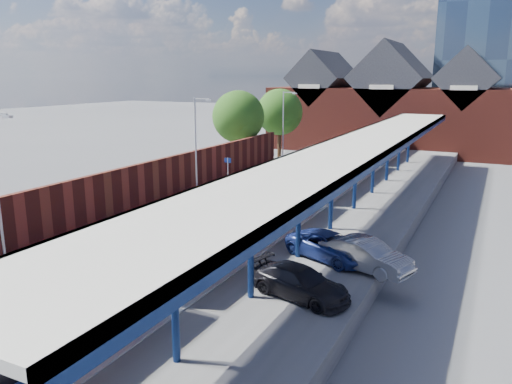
# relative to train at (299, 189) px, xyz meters

# --- Properties ---
(ground) EXTENTS (240.00, 240.00, 0.00)m
(ground) POSITION_rel_train_xyz_m (-1.49, 7.92, -2.12)
(ground) COLOR #5B5B5E
(ground) RESTS_ON ground
(ballast_bed) EXTENTS (6.00, 76.00, 0.06)m
(ballast_bed) POSITION_rel_train_xyz_m (-1.49, -2.08, -2.09)
(ballast_bed) COLOR #473D33
(ballast_bed) RESTS_ON ground
(rails) EXTENTS (4.51, 76.00, 0.14)m
(rails) POSITION_rel_train_xyz_m (-1.49, -2.08, -2.00)
(rails) COLOR slate
(rails) RESTS_ON ground
(left_platform) EXTENTS (5.00, 76.00, 1.00)m
(left_platform) POSITION_rel_train_xyz_m (-6.99, -2.08, -1.62)
(left_platform) COLOR #565659
(left_platform) RESTS_ON ground
(right_platform) EXTENTS (6.00, 76.00, 1.00)m
(right_platform) POSITION_rel_train_xyz_m (4.51, -2.08, -1.62)
(right_platform) COLOR #565659
(right_platform) RESTS_ON ground
(coping_left) EXTENTS (0.30, 76.00, 0.05)m
(coping_left) POSITION_rel_train_xyz_m (-4.64, -2.08, -1.10)
(coping_left) COLOR silver
(coping_left) RESTS_ON left_platform
(coping_right) EXTENTS (0.30, 76.00, 0.05)m
(coping_right) POSITION_rel_train_xyz_m (1.66, -2.08, -1.10)
(coping_right) COLOR silver
(coping_right) RESTS_ON right_platform
(yellow_line) EXTENTS (0.14, 76.00, 0.01)m
(yellow_line) POSITION_rel_train_xyz_m (-5.24, -2.08, -1.12)
(yellow_line) COLOR yellow
(yellow_line) RESTS_ON left_platform
(train) EXTENTS (2.89, 65.91, 3.45)m
(train) POSITION_rel_train_xyz_m (0.00, 0.00, 0.00)
(train) COLOR navy
(train) RESTS_ON ground
(canopy) EXTENTS (4.50, 52.00, 4.48)m
(canopy) POSITION_rel_train_xyz_m (3.99, -0.13, 3.13)
(canopy) COLOR #0E2151
(canopy) RESTS_ON right_platform
(lamp_post_c) EXTENTS (1.48, 0.18, 7.00)m
(lamp_post_c) POSITION_rel_train_xyz_m (-7.86, -0.08, 2.87)
(lamp_post_c) COLOR #A5A8AA
(lamp_post_c) RESTS_ON left_platform
(lamp_post_d) EXTENTS (1.48, 0.18, 7.00)m
(lamp_post_d) POSITION_rel_train_xyz_m (-7.86, 15.92, 2.87)
(lamp_post_d) COLOR #A5A8AA
(lamp_post_d) RESTS_ON left_platform
(platform_sign) EXTENTS (0.55, 0.08, 2.50)m
(platform_sign) POSITION_rel_train_xyz_m (-6.49, 1.92, 0.57)
(platform_sign) COLOR #A5A8AA
(platform_sign) RESTS_ON left_platform
(brick_wall) EXTENTS (0.35, 50.00, 3.86)m
(brick_wall) POSITION_rel_train_xyz_m (-9.59, -8.54, 0.33)
(brick_wall) COLOR maroon
(brick_wall) RESTS_ON left_platform
(station_building) EXTENTS (30.00, 12.12, 13.78)m
(station_building) POSITION_rel_train_xyz_m (-1.49, 35.92, 3.33)
(station_building) COLOR maroon
(station_building) RESTS_ON ground
(glass_tower) EXTENTS (14.20, 14.20, 40.30)m
(glass_tower) POSITION_rel_train_xyz_m (8.51, 57.92, 18.08)
(glass_tower) COLOR #425672
(glass_tower) RESTS_ON ground
(tree_near) EXTENTS (5.20, 5.20, 8.10)m
(tree_near) POSITION_rel_train_xyz_m (-11.84, 13.83, 3.23)
(tree_near) COLOR #382314
(tree_near) RESTS_ON ground
(tree_far) EXTENTS (5.20, 5.20, 8.10)m
(tree_far) POSITION_rel_train_xyz_m (-10.84, 21.83, 3.23)
(tree_far) COLOR #382314
(tree_far) RESTS_ON ground
(parked_car_silver) EXTENTS (4.50, 2.79, 1.40)m
(parked_car_silver) POSITION_rel_train_xyz_m (6.81, -9.32, -0.42)
(parked_car_silver) COLOR #9A9B9F
(parked_car_silver) RESTS_ON right_platform
(parked_car_dark) EXTENTS (4.50, 2.73, 1.22)m
(parked_car_dark) POSITION_rel_train_xyz_m (5.20, -13.21, -0.51)
(parked_car_dark) COLOR black
(parked_car_dark) RESTS_ON right_platform
(parked_car_blue) EXTENTS (4.92, 3.64, 1.24)m
(parked_car_blue) POSITION_rel_train_xyz_m (4.97, -8.65, -0.50)
(parked_car_blue) COLOR navy
(parked_car_blue) RESTS_ON right_platform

